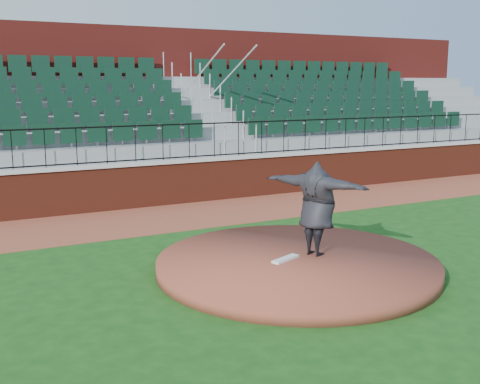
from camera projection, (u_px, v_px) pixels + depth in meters
ground at (278, 275)px, 10.82m from camera, size 90.00×90.00×0.00m
warning_track at (171, 217)px, 15.52m from camera, size 34.00×3.20×0.01m
field_wall at (150, 185)px, 16.81m from camera, size 34.00×0.35×1.20m
wall_cap at (150, 163)px, 16.69m from camera, size 34.00×0.45×0.10m
wall_railing at (149, 143)px, 16.59m from camera, size 34.00×0.05×1.00m
seating_stands at (121, 120)px, 18.87m from camera, size 34.00×5.10×4.60m
concourse_wall at (98, 103)px, 21.23m from camera, size 34.00×0.50×5.50m
pitchers_mound at (297, 264)px, 11.02m from camera, size 5.24×5.24×0.25m
pitching_rubber at (286, 259)px, 10.87m from camera, size 0.67×0.39×0.04m
pitcher at (317, 209)px, 11.07m from camera, size 1.41×2.26×1.79m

